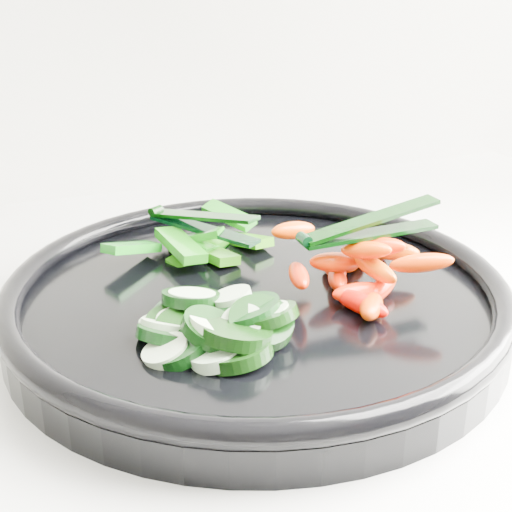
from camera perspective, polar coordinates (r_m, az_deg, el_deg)
name	(u,v)px	position (r m, az deg, el deg)	size (l,w,h in m)	color
veggie_tray	(256,298)	(0.54, 0.00, -3.41)	(0.46, 0.46, 0.04)	black
cucumber_pile	(208,326)	(0.47, -3.89, -5.61)	(0.12, 0.12, 0.04)	black
carrot_pile	(361,265)	(0.54, 8.40, -0.76)	(0.13, 0.13, 0.05)	#F72700
pepper_pile	(199,243)	(0.60, -4.55, 1.02)	(0.14, 0.12, 0.03)	#18750B
tong_carrot	(367,228)	(0.53, 8.85, 2.26)	(0.11, 0.02, 0.02)	black
tong_pepper	(200,222)	(0.60, -4.53, 2.75)	(0.07, 0.10, 0.02)	black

